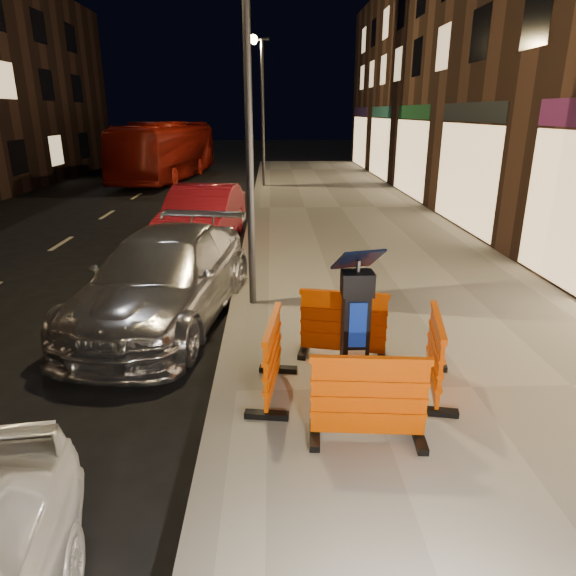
{
  "coord_description": "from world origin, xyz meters",
  "views": [
    {
      "loc": [
        0.6,
        -5.42,
        3.32
      ],
      "look_at": [
        0.8,
        1.0,
        1.1
      ],
      "focal_mm": 32.0,
      "sensor_mm": 36.0,
      "label": 1
    }
  ],
  "objects_px": {
    "barrier_kerbside": "(273,357)",
    "car_silver": "(168,319)",
    "parking_kiosk": "(355,327)",
    "barrier_back": "(343,324)",
    "barrier_bldgside": "(435,355)",
    "barrier_front": "(369,400)",
    "bus_doubledecker": "(169,179)",
    "car_red": "(204,244)"
  },
  "relations": [
    {
      "from": "barrier_back",
      "to": "barrier_front",
      "type": "bearing_deg",
      "value": -77.37
    },
    {
      "from": "barrier_front",
      "to": "barrier_back",
      "type": "xyz_separation_m",
      "value": [
        0.0,
        1.9,
        0.0
      ]
    },
    {
      "from": "barrier_bldgside",
      "to": "car_silver",
      "type": "relative_size",
      "value": 0.24
    },
    {
      "from": "car_red",
      "to": "parking_kiosk",
      "type": "bearing_deg",
      "value": -65.66
    },
    {
      "from": "barrier_front",
      "to": "barrier_back",
      "type": "height_order",
      "value": "same"
    },
    {
      "from": "barrier_kerbside",
      "to": "barrier_bldgside",
      "type": "relative_size",
      "value": 1.0
    },
    {
      "from": "barrier_front",
      "to": "car_red",
      "type": "height_order",
      "value": "barrier_front"
    },
    {
      "from": "parking_kiosk",
      "to": "car_red",
      "type": "distance_m",
      "value": 8.43
    },
    {
      "from": "barrier_bldgside",
      "to": "bus_doubledecker",
      "type": "distance_m",
      "value": 22.82
    },
    {
      "from": "barrier_kerbside",
      "to": "barrier_bldgside",
      "type": "bearing_deg",
      "value": -82.37
    },
    {
      "from": "barrier_front",
      "to": "barrier_back",
      "type": "distance_m",
      "value": 1.9
    },
    {
      "from": "parking_kiosk",
      "to": "barrier_kerbside",
      "type": "xyz_separation_m",
      "value": [
        -0.95,
        0.0,
        -0.37
      ]
    },
    {
      "from": "barrier_front",
      "to": "parking_kiosk",
      "type": "bearing_deg",
      "value": 94.63
    },
    {
      "from": "barrier_bldgside",
      "to": "bus_doubledecker",
      "type": "bearing_deg",
      "value": 29.97
    },
    {
      "from": "barrier_front",
      "to": "barrier_bldgside",
      "type": "relative_size",
      "value": 1.0
    },
    {
      "from": "barrier_back",
      "to": "car_silver",
      "type": "bearing_deg",
      "value": 159.63
    },
    {
      "from": "bus_doubledecker",
      "to": "parking_kiosk",
      "type": "bearing_deg",
      "value": -66.93
    },
    {
      "from": "barrier_back",
      "to": "car_silver",
      "type": "height_order",
      "value": "barrier_back"
    },
    {
      "from": "parking_kiosk",
      "to": "car_red",
      "type": "height_order",
      "value": "parking_kiosk"
    },
    {
      "from": "barrier_kerbside",
      "to": "car_silver",
      "type": "relative_size",
      "value": 0.24
    },
    {
      "from": "barrier_back",
      "to": "car_red",
      "type": "bearing_deg",
      "value": 124.1
    },
    {
      "from": "barrier_kerbside",
      "to": "bus_doubledecker",
      "type": "bearing_deg",
      "value": 21.33
    },
    {
      "from": "parking_kiosk",
      "to": "barrier_back",
      "type": "height_order",
      "value": "parking_kiosk"
    },
    {
      "from": "barrier_bldgside",
      "to": "bus_doubledecker",
      "type": "xyz_separation_m",
      "value": [
        -7.18,
        21.66,
        -0.62
      ]
    },
    {
      "from": "barrier_back",
      "to": "barrier_bldgside",
      "type": "xyz_separation_m",
      "value": [
        0.95,
        -0.95,
        0.0
      ]
    },
    {
      "from": "barrier_front",
      "to": "bus_doubledecker",
      "type": "relative_size",
      "value": 0.12
    },
    {
      "from": "parking_kiosk",
      "to": "barrier_kerbside",
      "type": "bearing_deg",
      "value": -170.37
    },
    {
      "from": "car_silver",
      "to": "bus_doubledecker",
      "type": "xyz_separation_m",
      "value": [
        -3.51,
        18.94,
        0.0
      ]
    },
    {
      "from": "barrier_bldgside",
      "to": "car_silver",
      "type": "bearing_deg",
      "value": 65.12
    },
    {
      "from": "bus_doubledecker",
      "to": "car_red",
      "type": "bearing_deg",
      "value": -68.72
    },
    {
      "from": "barrier_front",
      "to": "barrier_back",
      "type": "bearing_deg",
      "value": 94.63
    },
    {
      "from": "barrier_kerbside",
      "to": "parking_kiosk",
      "type": "bearing_deg",
      "value": -82.37
    },
    {
      "from": "car_red",
      "to": "barrier_front",
      "type": "bearing_deg",
      "value": -67.58
    },
    {
      "from": "barrier_kerbside",
      "to": "bus_doubledecker",
      "type": "relative_size",
      "value": 0.12
    },
    {
      "from": "barrier_bldgside",
      "to": "parking_kiosk",
      "type": "bearing_deg",
      "value": 101.63
    },
    {
      "from": "barrier_kerbside",
      "to": "car_silver",
      "type": "bearing_deg",
      "value": 40.69
    },
    {
      "from": "barrier_bldgside",
      "to": "barrier_front",
      "type": "bearing_deg",
      "value": 146.63
    },
    {
      "from": "barrier_bldgside",
      "to": "car_red",
      "type": "bearing_deg",
      "value": 36.62
    },
    {
      "from": "barrier_kerbside",
      "to": "barrier_front",
      "type": "bearing_deg",
      "value": -127.37
    },
    {
      "from": "car_silver",
      "to": "barrier_front",
      "type": "bearing_deg",
      "value": -44.04
    },
    {
      "from": "barrier_back",
      "to": "car_silver",
      "type": "distance_m",
      "value": 3.3
    },
    {
      "from": "barrier_front",
      "to": "car_silver",
      "type": "height_order",
      "value": "barrier_front"
    }
  ]
}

